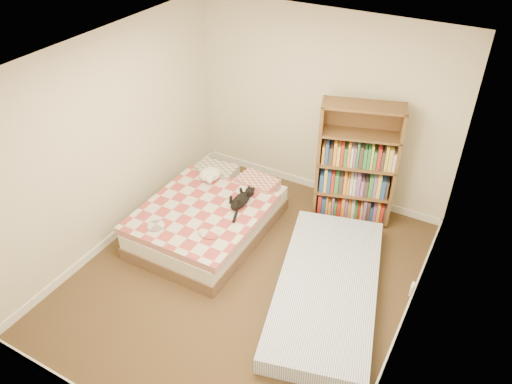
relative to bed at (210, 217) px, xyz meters
The scene contains 6 objects.
room 1.34m from the bed, 31.54° to the right, with size 3.51×4.01×2.51m.
bed is the anchor object (origin of this frame).
bookshelf 1.87m from the bed, 39.06° to the left, with size 1.05×0.60×1.60m.
floor_mattress 1.73m from the bed, 10.28° to the right, with size 1.03×2.29×0.21m, color #7C96CE.
black_cat 0.49m from the bed, 25.92° to the left, with size 0.22×0.62×0.14m.
white_dog 0.58m from the bed, 121.68° to the left, with size 0.31×0.34×0.14m.
Camera 1 is at (2.08, -3.50, 4.04)m, focal length 35.00 mm.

